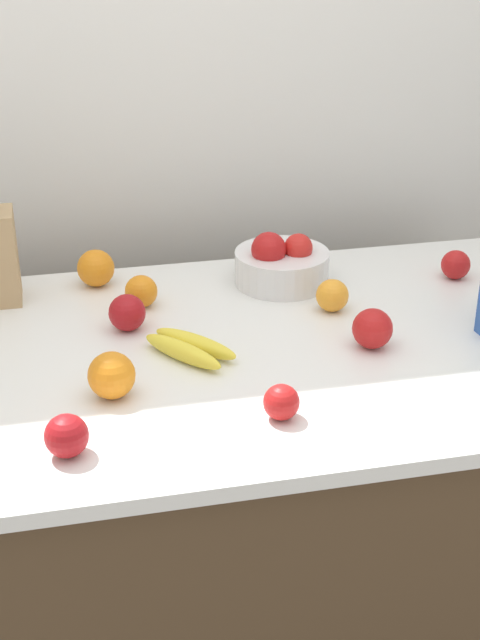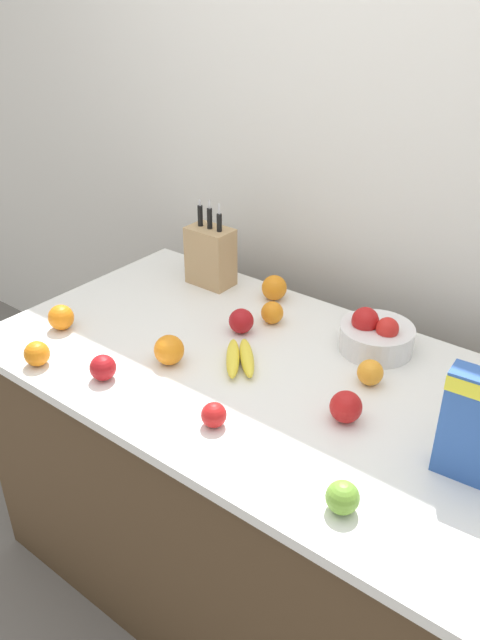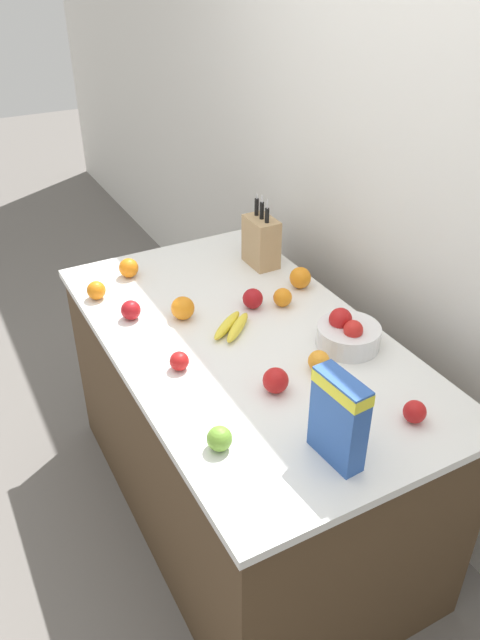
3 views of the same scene
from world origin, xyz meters
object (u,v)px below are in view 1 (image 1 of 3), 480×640
Objects in this scene: apple_rightmost at (127,313)px; apple_by_knife_block at (66,436)px; fruit_bowl at (281,264)px; orange_front_left at (141,291)px; orange_by_cereal at (96,268)px; apple_front at (456,265)px; banana_bunch at (189,347)px; orange_back_center at (332,295)px; apple_leftmost at (372,329)px; apple_middle at (281,402)px; orange_near_bowl at (112,375)px.

apple_by_knife_block is (-0.14, -0.43, -0.00)m from apple_rightmost.
fruit_bowl is 0.79m from apple_by_knife_block.
orange_front_left is 0.84× the size of orange_by_cereal.
apple_front is (0.93, 0.54, -0.00)m from apple_by_knife_block.
orange_back_center reaches higher than banana_bunch.
apple_leftmost is 1.14× the size of orange_back_center.
fruit_bowl is 3.06× the size of orange_back_center.
orange_front_left is at bearing 71.12° from apple_by_knife_block.
orange_near_bowl is at bearing 154.00° from apple_middle.
apple_leftmost is at bearing 8.76° from orange_near_bowl.
orange_near_bowl is at bearing -104.61° from orange_front_left.
apple_leftmost is 0.53m from orange_near_bowl.
apple_middle is 0.88× the size of apple_by_knife_block.
orange_by_cereal is at bearing 170.42° from apple_front.
orange_back_center is at bearing 27.54° from orange_near_bowl.
apple_by_knife_block reaches higher than apple_front.
apple_front is 0.84m from orange_by_cereal.
apple_by_knife_block is at bearing -157.80° from apple_leftmost.
apple_leftmost is at bearing -21.19° from apple_rightmost.
orange_near_bowl is 1.21× the size of orange_front_left.
banana_bunch is 2.78× the size of apple_by_knife_block.
apple_front is at bearing 42.60° from apple_leftmost.
apple_by_knife_block is 1.01× the size of orange_front_left.
apple_middle is 0.54m from orange_front_left.
apple_rightmost is at bearing 158.81° from apple_leftmost.
apple_by_knife_block is at bearing -174.93° from apple_middle.
banana_bunch is (-0.27, -0.31, -0.03)m from fruit_bowl.
banana_bunch is at bearing 49.44° from apple_by_knife_block.
orange_near_bowl is 0.51m from orange_by_cereal.
apple_leftmost reaches higher than apple_by_knife_block.
orange_by_cereal reaches higher than orange_back_center.
fruit_bowl is 3.20× the size of apple_front.
orange_by_cereal reaches higher than apple_front.
orange_near_bowl is (-0.43, -0.43, -0.00)m from fruit_bowl.
orange_near_bowl reaches higher than banana_bunch.
apple_leftmost is (0.10, -0.35, -0.01)m from fruit_bowl.
orange_near_bowl reaches higher than apple_rightmost.
orange_by_cereal is at bearing 100.90° from apple_rightmost.
apple_leftmost is 0.52m from orange_front_left.
orange_by_cereal is (-0.49, 0.25, 0.01)m from orange_back_center.
apple_leftmost is at bearing 22.20° from apple_by_knife_block.
orange_near_bowl is (-0.28, 0.14, 0.01)m from apple_middle.
apple_by_knife_block is 0.84× the size of orange_near_bowl.
orange_front_left reaches higher than banana_bunch.
fruit_bowl is at bearing 171.62° from apple_front.
apple_middle is at bearing -60.60° from apple_rightmost.
apple_leftmost is 1.14× the size of orange_front_left.
banana_bunch is at bearing -157.64° from orange_back_center.
apple_leftmost is at bearing -39.42° from orange_by_cereal.
apple_middle is at bearing -65.07° from banana_bunch.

